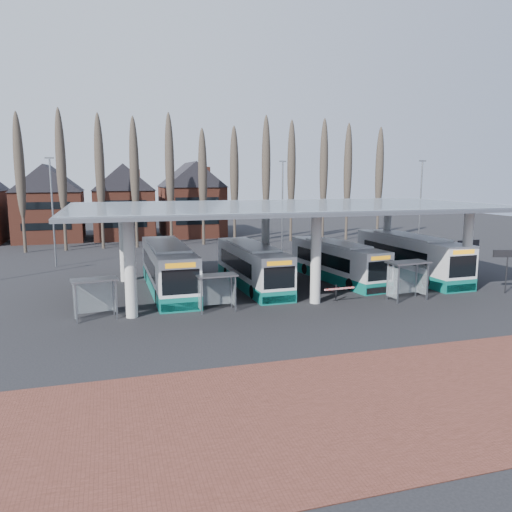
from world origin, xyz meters
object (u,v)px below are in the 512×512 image
object	(u,v)px
bus_1	(252,267)
shelter_0	(95,289)
shelter_2	(407,272)
bus_0	(168,269)
bus_2	(337,262)
bus_3	(409,257)
shelter_1	(216,284)

from	to	relation	value
bus_1	shelter_0	bearing A→B (deg)	-154.23
shelter_2	bus_1	bearing A→B (deg)	135.67
bus_0	bus_2	world-z (taller)	bus_0
bus_0	bus_2	bearing A→B (deg)	-0.53
bus_0	shelter_0	xyz separation A→B (m)	(-5.07, -6.24, 0.13)
bus_3	shelter_2	size ratio (longest dim) A/B	4.25
bus_0	shelter_1	size ratio (longest dim) A/B	4.94
bus_1	shelter_2	xyz separation A→B (m)	(9.01, -7.12, 0.41)
shelter_0	shelter_1	bearing A→B (deg)	-10.22
bus_3	bus_2	bearing A→B (deg)	174.40
bus_0	shelter_2	bearing A→B (deg)	-26.20
bus_1	shelter_2	world-z (taller)	bus_1
shelter_0	shelter_1	size ratio (longest dim) A/B	1.09
bus_2	shelter_1	bearing A→B (deg)	-157.42
bus_3	shelter_0	bearing A→B (deg)	-168.88
bus_0	shelter_2	xyz separation A→B (m)	(15.42, -7.43, 0.29)
bus_0	bus_3	xyz separation A→B (m)	(20.25, -0.46, 0.01)
bus_2	bus_3	xyz separation A→B (m)	(6.53, -0.44, 0.19)
bus_3	shelter_1	xyz separation A→B (m)	(-18.01, -6.07, 0.04)
bus_0	shelter_1	world-z (taller)	bus_0
bus_2	shelter_2	xyz separation A→B (m)	(1.70, -7.41, 0.47)
bus_0	bus_2	size ratio (longest dim) A/B	1.10
bus_0	shelter_2	world-z (taller)	bus_0
bus_2	shelter_1	distance (m)	13.19
bus_0	bus_1	size ratio (longest dim) A/B	1.07
shelter_2	shelter_1	bearing A→B (deg)	170.05
bus_2	shelter_2	bearing A→B (deg)	-84.09
bus_0	bus_3	size ratio (longest dim) A/B	0.99
bus_1	shelter_1	world-z (taller)	bus_1
shelter_0	bus_3	bearing A→B (deg)	4.86
shelter_0	bus_1	bearing A→B (deg)	19.34
shelter_0	shelter_1	xyz separation A→B (m)	(7.31, -0.28, -0.07)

